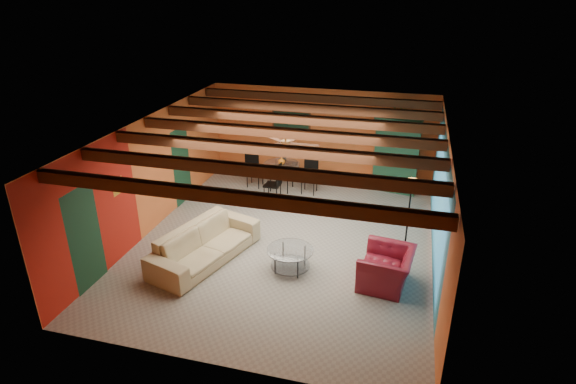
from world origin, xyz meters
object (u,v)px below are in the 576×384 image
(armchair, at_px, (386,268))
(dining_table, at_px, (282,172))
(potted_plant, at_px, (401,110))
(vase, at_px, (281,150))
(coffee_table, at_px, (290,259))
(armoire, at_px, (396,155))
(floor_lamp, at_px, (408,220))
(sofa, at_px, (205,244))

(armchair, xyz_separation_m, dining_table, (-3.23, 3.98, 0.17))
(armchair, bearing_deg, potted_plant, -171.69)
(armchair, relative_size, vase, 5.42)
(armchair, bearing_deg, dining_table, -134.24)
(coffee_table, relative_size, vase, 4.64)
(dining_table, bearing_deg, potted_plant, 15.24)
(armoire, bearing_deg, armchair, -77.38)
(floor_lamp, bearing_deg, armchair, -105.43)
(coffee_table, distance_m, potted_plant, 5.54)
(armoire, height_order, vase, armoire)
(dining_table, distance_m, potted_plant, 3.67)
(floor_lamp, xyz_separation_m, vase, (-3.54, 2.83, 0.28))
(armchair, bearing_deg, floor_lamp, 171.28)
(armchair, distance_m, potted_plant, 5.20)
(coffee_table, xyz_separation_m, armoire, (1.80, 4.82, 0.78))
(sofa, relative_size, armoire, 1.28)
(vase, bearing_deg, floor_lamp, -38.66)
(floor_lamp, bearing_deg, dining_table, 141.34)
(armoire, xyz_separation_m, floor_lamp, (0.45, -3.68, -0.13))
(sofa, distance_m, floor_lamp, 4.30)
(coffee_table, bearing_deg, sofa, -177.54)
(sofa, height_order, armoire, armoire)
(armchair, distance_m, coffee_table, 1.94)
(armoire, bearing_deg, dining_table, -153.73)
(coffee_table, height_order, potted_plant, potted_plant)
(sofa, xyz_separation_m, potted_plant, (3.65, 4.89, 1.93))
(armchair, xyz_separation_m, coffee_table, (-1.94, 0.01, -0.12))
(floor_lamp, xyz_separation_m, potted_plant, (-0.45, 3.68, 1.42))
(sofa, height_order, dining_table, dining_table)
(armoire, bearing_deg, sofa, -115.65)
(armchair, xyz_separation_m, vase, (-3.23, 3.98, 0.81))
(sofa, relative_size, potted_plant, 4.97)
(coffee_table, bearing_deg, potted_plant, 69.47)
(armchair, bearing_deg, sofa, -82.18)
(potted_plant, bearing_deg, armchair, -88.41)
(potted_plant, bearing_deg, floor_lamp, -83.02)
(floor_lamp, distance_m, vase, 4.55)
(armchair, height_order, armoire, armoire)
(coffee_table, bearing_deg, dining_table, 107.98)
(coffee_table, relative_size, armoire, 0.47)
(coffee_table, xyz_separation_m, vase, (-1.29, 3.97, 0.93))
(coffee_table, distance_m, armoire, 5.20)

